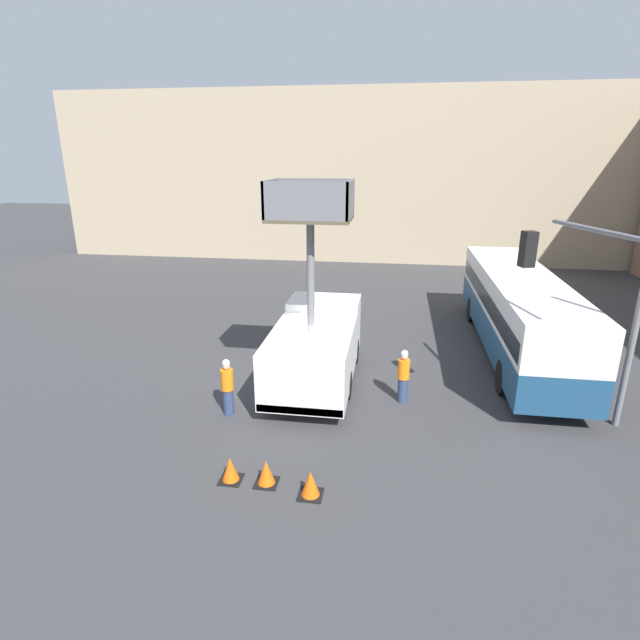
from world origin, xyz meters
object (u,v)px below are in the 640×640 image
object	(u,v)px
traffic_light_pole	(600,292)
traffic_cone_near_truck	(266,473)
road_worker_near_truck	(228,387)
road_worker_directing	(403,376)
utility_truck	(316,342)
traffic_cone_mid_road	(310,484)
traffic_cone_far_side	(230,470)
city_bus	(518,307)

from	to	relation	value
traffic_light_pole	traffic_cone_near_truck	world-z (taller)	traffic_light_pole
road_worker_near_truck	road_worker_directing	size ratio (longest dim) A/B	1.02
utility_truck	traffic_cone_mid_road	bearing A→B (deg)	-82.15
traffic_cone_near_truck	road_worker_near_truck	bearing A→B (deg)	122.25
utility_truck	traffic_cone_near_truck	xyz separation A→B (m)	(-0.30, -5.70, -1.22)
utility_truck	traffic_cone_far_side	size ratio (longest dim) A/B	11.07
traffic_light_pole	road_worker_directing	distance (m)	6.02
road_worker_near_truck	traffic_light_pole	bearing A→B (deg)	-17.21
road_worker_near_truck	traffic_cone_far_side	size ratio (longest dim) A/B	2.89
utility_truck	traffic_cone_near_truck	size ratio (longest dim) A/B	10.91
utility_truck	traffic_cone_near_truck	distance (m)	5.84
utility_truck	city_bus	world-z (taller)	utility_truck
road_worker_directing	traffic_cone_far_side	world-z (taller)	road_worker_directing
city_bus	traffic_cone_mid_road	xyz separation A→B (m)	(-6.54, -9.97, -1.59)
road_worker_near_truck	traffic_cone_mid_road	distance (m)	4.68
city_bus	traffic_cone_far_side	size ratio (longest dim) A/B	19.90
traffic_light_pole	road_worker_near_truck	xyz separation A→B (m)	(-10.26, -0.70, -3.22)
utility_truck	traffic_light_pole	world-z (taller)	utility_truck
utility_truck	traffic_cone_mid_road	world-z (taller)	utility_truck
traffic_light_pole	utility_truck	bearing A→B (deg)	166.98
traffic_light_pole	traffic_cone_near_truck	bearing A→B (deg)	-154.97
road_worker_directing	traffic_cone_near_truck	xyz separation A→B (m)	(-3.27, -4.79, -0.58)
traffic_cone_near_truck	traffic_cone_mid_road	xyz separation A→B (m)	(1.13, -0.28, 0.01)
road_worker_directing	traffic_cone_mid_road	distance (m)	5.53
traffic_cone_mid_road	traffic_light_pole	bearing A→B (deg)	30.11
city_bus	traffic_cone_far_side	distance (m)	13.04
traffic_light_pole	road_worker_directing	size ratio (longest dim) A/B	3.43
city_bus	traffic_light_pole	size ratio (longest dim) A/B	2.04
traffic_cone_near_truck	traffic_cone_mid_road	world-z (taller)	traffic_cone_mid_road
utility_truck	road_worker_near_truck	distance (m)	3.48
city_bus	traffic_cone_near_truck	distance (m)	12.46
road_worker_directing	traffic_cone_far_side	size ratio (longest dim) A/B	2.84
road_worker_directing	traffic_cone_near_truck	distance (m)	5.83
city_bus	traffic_cone_mid_road	bearing A→B (deg)	150.19
traffic_cone_near_truck	city_bus	bearing A→B (deg)	51.66
traffic_light_pole	traffic_cone_near_truck	size ratio (longest dim) A/B	9.60
city_bus	traffic_cone_far_side	xyz separation A→B (m)	(-8.56, -9.70, -1.60)
traffic_light_pole	traffic_cone_mid_road	size ratio (longest dim) A/B	9.35
city_bus	traffic_cone_near_truck	size ratio (longest dim) A/B	19.60
traffic_cone_near_truck	traffic_cone_far_side	size ratio (longest dim) A/B	1.01
utility_truck	traffic_cone_near_truck	world-z (taller)	utility_truck
road_worker_near_truck	traffic_cone_mid_road	bearing A→B (deg)	-68.84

